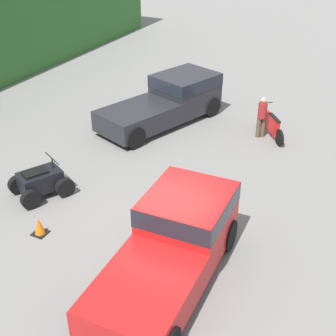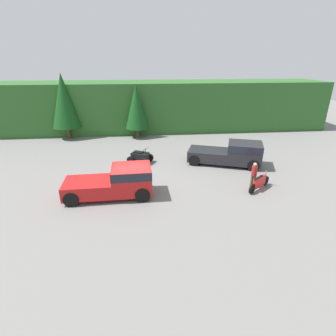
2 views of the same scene
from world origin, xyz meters
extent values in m
plane|color=slate|center=(0.00, 0.00, 0.00)|extent=(80.00, 80.00, 0.00)
cube|color=#2D6028|center=(0.00, 16.00, 2.71)|extent=(44.00, 6.00, 5.42)
cylinder|color=brown|center=(-6.99, 12.91, 0.59)|extent=(0.39, 0.39, 1.18)
cone|color=#144719|center=(-6.99, 12.91, 3.88)|extent=(2.90, 2.90, 5.40)
cylinder|color=brown|center=(0.28, 12.43, 0.50)|extent=(0.33, 0.33, 0.99)
cone|color=#144719|center=(0.28, 12.43, 3.25)|extent=(2.42, 2.42, 4.52)
cube|color=red|center=(0.02, -0.60, 1.04)|extent=(2.39, 2.15, 1.60)
cube|color=#1E232D|center=(0.02, -0.60, 1.57)|extent=(2.41, 2.17, 0.51)
cube|color=red|center=(-2.56, -0.68, 0.66)|extent=(2.91, 2.17, 0.84)
cylinder|color=black|center=(0.58, 0.37, 0.44)|extent=(0.89, 0.31, 0.88)
cylinder|color=black|center=(0.64, -1.54, 0.44)|extent=(0.89, 0.31, 0.88)
cylinder|color=black|center=(-3.44, 0.25, 0.44)|extent=(0.89, 0.31, 0.88)
cylinder|color=black|center=(-3.38, -1.67, 0.44)|extent=(0.89, 0.31, 0.88)
cube|color=#232328|center=(8.59, 3.34, 1.04)|extent=(3.07, 2.81, 1.60)
cube|color=#1E232D|center=(8.59, 3.34, 1.57)|extent=(3.09, 2.84, 0.51)
cube|color=#232328|center=(5.97, 4.29, 0.66)|extent=(3.59, 3.00, 0.84)
cylinder|color=black|center=(9.56, 4.01, 0.44)|extent=(0.93, 0.56, 0.88)
cylinder|color=black|center=(8.91, 2.21, 0.44)|extent=(0.93, 0.56, 0.88)
cylinder|color=black|center=(5.39, 5.51, 0.44)|extent=(0.93, 0.56, 0.88)
cylinder|color=black|center=(4.74, 3.71, 0.44)|extent=(0.93, 0.56, 0.88)
cylinder|color=black|center=(8.78, -0.19, 0.32)|extent=(0.57, 0.47, 0.65)
cylinder|color=black|center=(7.41, -1.23, 0.32)|extent=(0.57, 0.47, 0.65)
cube|color=red|center=(8.10, -0.71, 0.53)|extent=(1.10, 0.89, 0.67)
cylinder|color=#B7B7BC|center=(8.74, -0.22, 0.72)|extent=(0.26, 0.22, 0.77)
cylinder|color=black|center=(8.74, -0.22, 1.12)|extent=(0.39, 0.50, 0.04)
cube|color=black|center=(7.93, -0.84, 0.90)|extent=(0.82, 0.67, 0.06)
cylinder|color=black|center=(1.29, 5.02, 0.31)|extent=(0.66, 0.48, 0.63)
cylinder|color=black|center=(0.80, 4.06, 0.31)|extent=(0.66, 0.48, 0.63)
cylinder|color=black|center=(0.26, 5.55, 0.31)|extent=(0.66, 0.48, 0.63)
cylinder|color=black|center=(-0.23, 4.59, 0.31)|extent=(0.66, 0.48, 0.63)
cube|color=black|center=(0.53, 4.81, 0.54)|extent=(1.54, 1.33, 0.60)
cylinder|color=black|center=(0.96, 4.59, 1.01)|extent=(0.07, 0.07, 0.35)
cylinder|color=black|center=(0.96, 4.59, 1.19)|extent=(0.49, 0.91, 0.04)
cube|color=black|center=(0.41, 4.87, 0.88)|extent=(0.89, 0.77, 0.08)
cylinder|color=brown|center=(7.77, -0.27, 0.42)|extent=(0.24, 0.24, 0.84)
cylinder|color=brown|center=(7.87, -0.44, 0.42)|extent=(0.24, 0.24, 0.84)
cylinder|color=maroon|center=(7.82, -0.35, 1.16)|extent=(0.48, 0.48, 0.63)
sphere|color=tan|center=(7.82, -0.35, 1.59)|extent=(0.31, 0.31, 0.23)
cube|color=black|center=(-1.15, 3.52, 0.01)|extent=(0.42, 0.42, 0.03)
cone|color=orange|center=(-1.15, 3.52, 0.28)|extent=(0.32, 0.32, 0.55)
camera|label=1|loc=(-9.18, -4.54, 8.41)|focal=50.00mm
camera|label=2|loc=(0.76, -15.12, 7.75)|focal=28.00mm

